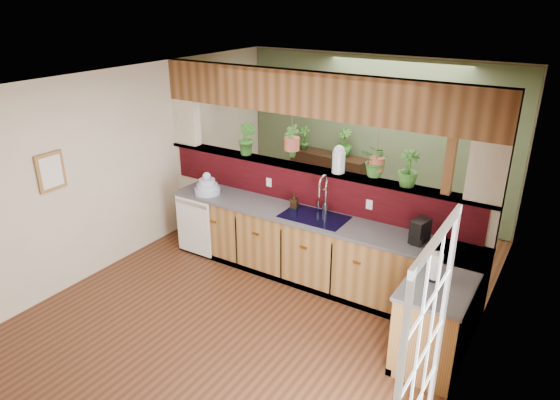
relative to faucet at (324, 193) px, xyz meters
The scene contains 28 objects.
ground 1.66m from the faucet, 104.62° to the right, with size 4.60×7.00×0.01m, color #4C2917.
ceiling 1.83m from the faucet, 104.62° to the right, with size 4.60×7.00×0.01m, color brown.
wall_back 2.40m from the faucet, 97.05° to the left, with size 4.60×0.02×2.60m, color beige.
wall_left 2.83m from the faucet, 156.54° to the right, with size 0.02×7.00×2.60m, color beige.
wall_right 2.30m from the faucet, 29.29° to the right, with size 0.02×7.00×2.60m, color beige.
pass_through_partition 0.35m from the faucet, 139.89° to the left, with size 4.60×0.21×2.60m.
pass_through_ledge 0.42m from the faucet, 142.57° to the left, with size 4.60×0.21×0.04m, color brown.
header_beam 1.20m from the faucet, 142.57° to the left, with size 4.60×0.15×0.55m, color brown.
sage_backwall 2.38m from the faucet, 97.11° to the left, with size 4.55×0.02×2.55m, color #556746.
countertop 0.95m from the faucet, 25.27° to the right, with size 4.14×1.52×0.90m.
dishwasher 1.97m from the faucet, 165.38° to the right, with size 0.58×0.03×0.82m.
navy_sink 0.39m from the faucet, 106.14° to the right, with size 0.82×0.50×0.18m.
french_door 3.13m from the faucet, 50.82° to the right, with size 0.06×1.02×2.16m, color white.
framed_print 3.23m from the faucet, 143.12° to the right, with size 0.04×0.35×0.45m.
faucet is the anchor object (origin of this frame).
dish_stack 1.69m from the faucet, behind, with size 0.35×0.35×0.31m.
soap_dispenser 0.44m from the faucet, behind, with size 0.09×0.09×0.19m, color #342113.
coffee_maker 1.28m from the faucet, ahead, with size 0.14×0.24×0.27m.
paper_towel 1.84m from the faucet, 26.74° to the right, with size 0.14×0.14×0.30m.
glass_jar 0.45m from the faucet, 70.88° to the left, with size 0.16×0.16×0.35m.
ledge_plant_left 1.40m from the faucet, behind, with size 0.26×0.21×0.48m, color #316824.
ledge_plant_right 1.07m from the faucet, 13.22° to the left, with size 0.24×0.24×0.43m, color #316824.
hanging_plant_a 0.91m from the faucet, 159.40° to the left, with size 0.25×0.20×0.55m.
hanging_plant_b 0.87m from the faucet, 21.45° to the left, with size 0.42×0.38×0.54m.
shelving_console 2.44m from the faucet, 114.80° to the left, with size 1.37×0.37×0.92m, color black.
shelf_plant_a 2.59m from the faucet, 124.79° to the left, with size 0.22×0.15×0.42m, color #316824.
shelf_plant_b 2.25m from the faucet, 108.95° to the left, with size 0.26×0.26×0.47m, color #316824.
floor_plant 1.44m from the faucet, 60.53° to the left, with size 0.64×0.55×0.71m, color #316824.
Camera 1 is at (2.87, -4.02, 3.45)m, focal length 32.00 mm.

